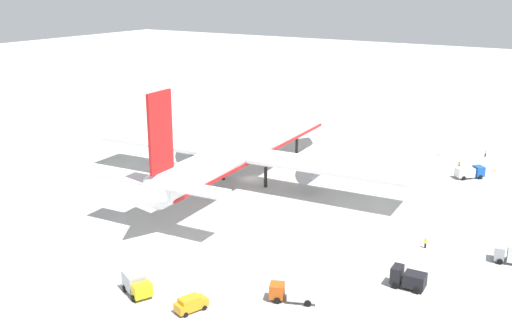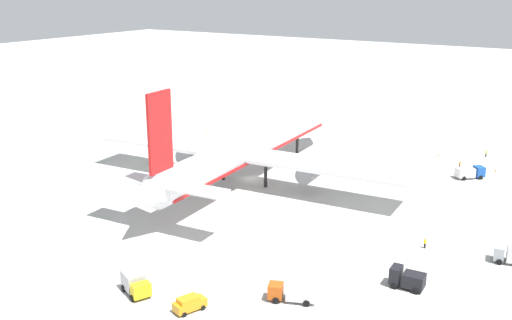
# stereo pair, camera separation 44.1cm
# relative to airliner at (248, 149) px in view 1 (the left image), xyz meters

# --- Properties ---
(ground_plane) EXTENTS (600.00, 600.00, 0.00)m
(ground_plane) POSITION_rel_airliner_xyz_m (1.44, 0.03, -7.08)
(ground_plane) COLOR #B2B2AD
(airliner) EXTENTS (77.16, 70.64, 23.77)m
(airliner) POSITION_rel_airliner_xyz_m (0.00, 0.00, 0.00)
(airliner) COLOR white
(airliner) RESTS_ON ground
(service_truck_0) EXTENTS (5.79, 5.99, 2.54)m
(service_truck_0) POSITION_rel_airliner_xyz_m (26.80, -39.22, -5.68)
(service_truck_0) COLOR #194CA5
(service_truck_0) RESTS_ON ground
(service_truck_1) EXTENTS (4.23, 6.59, 2.47)m
(service_truck_1) POSITION_rel_airliner_xyz_m (-38.98, -32.45, -5.68)
(service_truck_1) COLOR #BF4C14
(service_truck_1) RESTS_ON ground
(service_truck_3) EXTENTS (4.36, 5.58, 2.76)m
(service_truck_3) POSITION_rel_airliner_xyz_m (-48.47, -13.38, -5.58)
(service_truck_3) COLOR yellow
(service_truck_3) RESTS_ON ground
(service_truck_5) EXTENTS (2.88, 4.77, 2.84)m
(service_truck_5) POSITION_rel_airliner_xyz_m (-27.34, -43.88, -5.63)
(service_truck_5) COLOR black
(service_truck_5) RESTS_ON ground
(service_van) EXTENTS (4.62, 3.21, 1.97)m
(service_van) POSITION_rel_airliner_xyz_m (-48.13, -22.38, -6.05)
(service_van) COLOR orange
(service_van) RESTS_ON ground
(ground_worker_0) EXTENTS (0.50, 0.50, 1.73)m
(ground_worker_0) POSITION_rel_airliner_xyz_m (45.84, -38.42, -6.20)
(ground_worker_0) COLOR black
(ground_worker_0) RESTS_ON ground
(ground_worker_1) EXTENTS (0.54, 0.54, 1.63)m
(ground_worker_1) POSITION_rel_airliner_xyz_m (33.10, -35.46, -6.25)
(ground_worker_1) COLOR black
(ground_worker_1) RESTS_ON ground
(ground_worker_2) EXTENTS (0.54, 0.54, 1.69)m
(ground_worker_2) POSITION_rel_airliner_xyz_m (-13.25, -42.04, -6.22)
(ground_worker_2) COLOR black
(ground_worker_2) RESTS_ON ground
(traffic_cone_0) EXTENTS (0.36, 0.36, 0.55)m
(traffic_cone_0) POSITION_rel_airliner_xyz_m (43.07, 20.98, -6.80)
(traffic_cone_0) COLOR orange
(traffic_cone_0) RESTS_ON ground
(traffic_cone_1) EXTENTS (0.36, 0.36, 0.55)m
(traffic_cone_1) POSITION_rel_airliner_xyz_m (34.76, -42.90, -6.80)
(traffic_cone_1) COLOR orange
(traffic_cone_1) RESTS_ON ground
(traffic_cone_2) EXTENTS (0.36, 0.36, 0.55)m
(traffic_cone_2) POSITION_rel_airliner_xyz_m (40.69, -28.59, -6.80)
(traffic_cone_2) COLOR orange
(traffic_cone_2) RESTS_ON ground
(traffic_cone_3) EXTENTS (0.36, 0.36, 0.55)m
(traffic_cone_3) POSITION_rel_airliner_xyz_m (29.35, 33.11, -6.80)
(traffic_cone_3) COLOR orange
(traffic_cone_3) RESTS_ON ground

